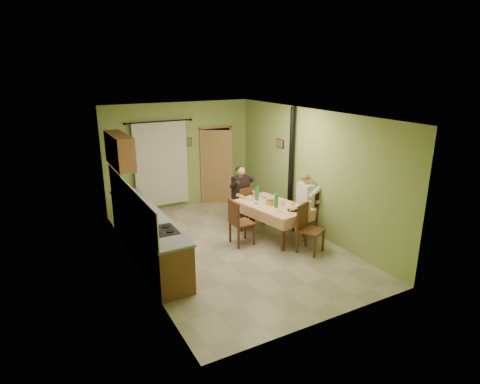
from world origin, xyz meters
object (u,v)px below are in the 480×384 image
dining_table (273,220)px  chair_right (306,221)px  chair_near (310,239)px  chair_left (241,231)px  chair_far (242,212)px  stove_flue (290,182)px  man_right (307,196)px  man_far (241,188)px

dining_table → chair_right: 0.82m
chair_near → chair_left: chair_near is taller
chair_right → chair_far: bearing=40.6°
chair_near → chair_right: size_ratio=1.02×
chair_left → stove_flue: bearing=108.1°
dining_table → chair_left: bearing=169.7°
chair_right → man_right: size_ratio=0.72×
chair_near → chair_far: bearing=-102.7°
chair_right → dining_table: bearing=78.1°
chair_right → chair_near: bearing=148.2°
chair_left → man_far: bearing=150.1°
man_far → man_right: size_ratio=1.00×
dining_table → man_far: bearing=90.5°
chair_left → man_right: bearing=82.8°
man_right → stove_flue: bearing=-5.0°
man_right → dining_table: bearing=77.9°
man_far → dining_table: bearing=-89.6°
chair_near → stove_flue: stove_flue is taller
chair_right → man_far: man_far is taller
chair_far → man_right: (0.99, -1.22, 0.59)m
chair_far → stove_flue: (1.07, -0.47, 0.74)m
man_right → chair_right: bearing=-90.0°
man_right → stove_flue: size_ratio=0.50×
chair_far → man_far: man_far is taller
chair_near → man_right: bearing=-147.3°
chair_far → chair_left: chair_left is taller
chair_near → man_far: man_far is taller
dining_table → man_right: bearing=-24.6°
chair_far → chair_near: bearing=-89.0°
chair_left → dining_table: bearing=89.9°
chair_near → chair_right: bearing=-148.1°
dining_table → chair_near: chair_near is taller
chair_near → man_right: 1.16m
chair_far → chair_near: 2.12m
dining_table → chair_far: (-0.22, 1.04, -0.09)m
chair_far → stove_flue: bearing=-35.3°
chair_right → chair_left: size_ratio=1.00×
man_far → man_right: 1.58m
dining_table → chair_far: chair_far is taller
chair_near → man_far: (-0.46, 2.08, 0.59)m
chair_left → man_far: 1.35m
chair_far → chair_near: size_ratio=0.91×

